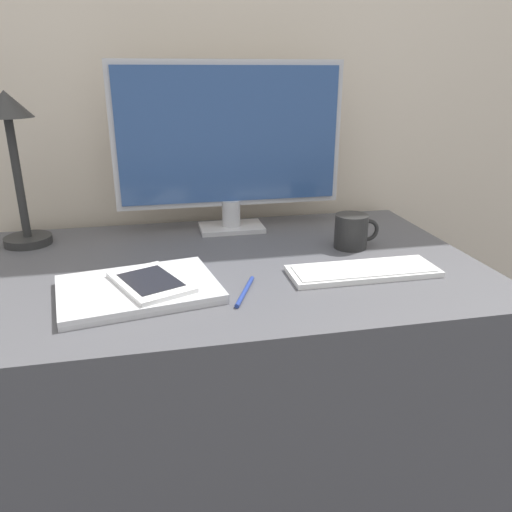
{
  "coord_description": "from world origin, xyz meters",
  "views": [
    {
      "loc": [
        -0.15,
        -0.9,
        1.12
      ],
      "look_at": [
        0.04,
        0.02,
        0.77
      ],
      "focal_mm": 35.0,
      "sensor_mm": 36.0,
      "label": 1
    }
  ],
  "objects_px": {
    "ereader": "(151,282)",
    "pen": "(245,291)",
    "monitor": "(230,142)",
    "keyboard": "(363,271)",
    "laptop": "(138,289)",
    "desk_lamp": "(12,143)",
    "coffee_mug": "(352,231)"
  },
  "relations": [
    {
      "from": "laptop",
      "to": "coffee_mug",
      "type": "xyz_separation_m",
      "value": [
        0.51,
        0.17,
        0.03
      ]
    },
    {
      "from": "keyboard",
      "to": "laptop",
      "type": "height_order",
      "value": "laptop"
    },
    {
      "from": "ereader",
      "to": "pen",
      "type": "xyz_separation_m",
      "value": [
        0.18,
        -0.04,
        -0.02
      ]
    },
    {
      "from": "ereader",
      "to": "desk_lamp",
      "type": "xyz_separation_m",
      "value": [
        -0.3,
        0.37,
        0.23
      ]
    },
    {
      "from": "desk_lamp",
      "to": "coffee_mug",
      "type": "distance_m",
      "value": 0.84
    },
    {
      "from": "monitor",
      "to": "keyboard",
      "type": "bearing_deg",
      "value": -59.31
    },
    {
      "from": "desk_lamp",
      "to": "pen",
      "type": "bearing_deg",
      "value": -40.48
    },
    {
      "from": "monitor",
      "to": "laptop",
      "type": "height_order",
      "value": "monitor"
    },
    {
      "from": "laptop",
      "to": "pen",
      "type": "height_order",
      "value": "laptop"
    },
    {
      "from": "pen",
      "to": "monitor",
      "type": "bearing_deg",
      "value": 84.31
    },
    {
      "from": "pen",
      "to": "desk_lamp",
      "type": "bearing_deg",
      "value": 139.52
    },
    {
      "from": "laptop",
      "to": "pen",
      "type": "relative_size",
      "value": 2.59
    },
    {
      "from": "monitor",
      "to": "desk_lamp",
      "type": "height_order",
      "value": "monitor"
    },
    {
      "from": "keyboard",
      "to": "desk_lamp",
      "type": "relative_size",
      "value": 0.87
    },
    {
      "from": "ereader",
      "to": "pen",
      "type": "bearing_deg",
      "value": -12.47
    },
    {
      "from": "ereader",
      "to": "coffee_mug",
      "type": "xyz_separation_m",
      "value": [
        0.49,
        0.18,
        0.02
      ]
    },
    {
      "from": "keyboard",
      "to": "laptop",
      "type": "relative_size",
      "value": 0.96
    },
    {
      "from": "desk_lamp",
      "to": "coffee_mug",
      "type": "relative_size",
      "value": 3.27
    },
    {
      "from": "desk_lamp",
      "to": "ereader",
      "type": "bearing_deg",
      "value": -50.94
    },
    {
      "from": "desk_lamp",
      "to": "coffee_mug",
      "type": "height_order",
      "value": "desk_lamp"
    },
    {
      "from": "ereader",
      "to": "desk_lamp",
      "type": "height_order",
      "value": "desk_lamp"
    },
    {
      "from": "keyboard",
      "to": "desk_lamp",
      "type": "height_order",
      "value": "desk_lamp"
    },
    {
      "from": "monitor",
      "to": "desk_lamp",
      "type": "xyz_separation_m",
      "value": [
        -0.52,
        -0.02,
        0.02
      ]
    },
    {
      "from": "monitor",
      "to": "pen",
      "type": "height_order",
      "value": "monitor"
    },
    {
      "from": "laptop",
      "to": "keyboard",
      "type": "bearing_deg",
      "value": 0.49
    },
    {
      "from": "keyboard",
      "to": "ereader",
      "type": "relative_size",
      "value": 1.55
    },
    {
      "from": "laptop",
      "to": "pen",
      "type": "distance_m",
      "value": 0.21
    },
    {
      "from": "keyboard",
      "to": "coffee_mug",
      "type": "height_order",
      "value": "coffee_mug"
    },
    {
      "from": "monitor",
      "to": "coffee_mug",
      "type": "relative_size",
      "value": 5.3
    },
    {
      "from": "ereader",
      "to": "pen",
      "type": "relative_size",
      "value": 1.61
    },
    {
      "from": "desk_lamp",
      "to": "coffee_mug",
      "type": "bearing_deg",
      "value": -13.79
    },
    {
      "from": "laptop",
      "to": "desk_lamp",
      "type": "bearing_deg",
      "value": 126.93
    }
  ]
}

